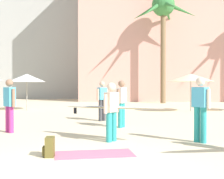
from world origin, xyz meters
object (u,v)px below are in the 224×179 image
object	(u,v)px
person_mid_right	(200,107)
person_near_left	(121,102)
palm_tree_far_left	(163,13)
cafe_umbrella_3	(27,78)
person_far_right	(102,99)
cafe_umbrella_0	(191,78)
person_far_left	(111,108)
person_near_right	(9,103)
backpack	(49,147)
beach_towel	(95,154)

from	to	relation	value
person_mid_right	person_near_left	bearing A→B (deg)	87.88
palm_tree_far_left	cafe_umbrella_3	bearing A→B (deg)	-142.41
person_near_left	person_far_right	world-z (taller)	person_near_left
cafe_umbrella_0	cafe_umbrella_3	size ratio (longest dim) A/B	1.19
cafe_umbrella_0	person_mid_right	distance (m)	9.65
person_far_left	person_near_right	distance (m)	3.56
backpack	person_near_left	distance (m)	4.68
cafe_umbrella_3	person_near_right	distance (m)	8.73
cafe_umbrella_0	backpack	bearing A→B (deg)	-117.99
person_mid_right	palm_tree_far_left	bearing A→B (deg)	45.21
cafe_umbrella_3	person_mid_right	bearing A→B (deg)	-52.43
cafe_umbrella_3	beach_towel	distance (m)	12.56
cafe_umbrella_0	person_mid_right	world-z (taller)	cafe_umbrella_0
palm_tree_far_left	beach_towel	size ratio (longest dim) A/B	5.51
backpack	person_near_left	size ratio (longest dim) A/B	0.25
cafe_umbrella_3	person_mid_right	distance (m)	12.65
backpack	person_far_left	distance (m)	2.34
cafe_umbrella_0	person_near_right	world-z (taller)	cafe_umbrella_0
palm_tree_far_left	person_mid_right	world-z (taller)	palm_tree_far_left
palm_tree_far_left	beach_towel	distance (m)	20.73
cafe_umbrella_3	beach_towel	xyz separation A→B (m)	(4.98, -11.36, -1.98)
cafe_umbrella_0	person_near_right	distance (m)	11.09
beach_towel	person_far_right	distance (m)	6.13
palm_tree_far_left	cafe_umbrella_0	distance (m)	9.83
person_mid_right	person_near_left	world-z (taller)	person_mid_right
beach_towel	person_mid_right	xyz separation A→B (m)	(2.71, 1.37, 0.95)
cafe_umbrella_0	beach_towel	bearing A→B (deg)	-114.41
palm_tree_far_left	person_near_right	xyz separation A→B (m)	(-7.51, -15.76, -6.77)
person_mid_right	person_near_right	size ratio (longest dim) A/B	1.01
person_near_left	cafe_umbrella_0	bearing A→B (deg)	86.36
person_near_left	person_near_right	distance (m)	3.81
backpack	person_far_right	xyz separation A→B (m)	(0.84, 6.28, 0.73)
palm_tree_far_left	person_far_left	distance (m)	18.88
cafe_umbrella_3	backpack	distance (m)	12.39
backpack	person_mid_right	size ratio (longest dim) A/B	0.24
person_far_right	person_near_right	bearing A→B (deg)	92.00
cafe_umbrella_0	person_far_right	xyz separation A→B (m)	(-4.98, -4.66, -1.05)
person_far_left	person_mid_right	bearing A→B (deg)	31.77
cafe_umbrella_3	cafe_umbrella_0	bearing A→B (deg)	-3.71
palm_tree_far_left	cafe_umbrella_0	xyz separation A→B (m)	(0.31, -7.97, -5.74)
palm_tree_far_left	backpack	world-z (taller)	palm_tree_far_left
cafe_umbrella_3	backpack	bearing A→B (deg)	-70.81
backpack	cafe_umbrella_0	bearing A→B (deg)	-123.73
beach_towel	person_near_right	bearing A→B (deg)	135.13
cafe_umbrella_0	person_near_right	xyz separation A→B (m)	(-7.82, -7.79, -1.04)
cafe_umbrella_0	cafe_umbrella_3	xyz separation A→B (m)	(-9.84, 0.64, 0.00)
person_near_right	cafe_umbrella_3	bearing A→B (deg)	55.16
beach_towel	person_mid_right	bearing A→B (deg)	26.90
beach_towel	backpack	distance (m)	0.99
person_far_right	backpack	bearing A→B (deg)	126.69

